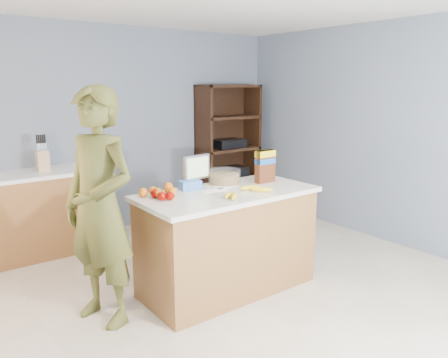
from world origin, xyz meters
TOP-DOWN VIEW (x-y plane):
  - floor at (0.00, 0.00)m, footprint 4.50×5.00m
  - walls at (0.00, 0.00)m, footprint 4.52×5.02m
  - counter_peninsula at (0.00, 0.30)m, footprint 1.56×0.76m
  - back_cabinet at (-1.20, 2.20)m, footprint 1.24×0.62m
  - shelving_unit at (1.55, 2.35)m, footprint 0.90×0.40m
  - person at (-1.08, 0.46)m, footprint 0.63×0.77m
  - knife_block at (-1.02, 2.18)m, footprint 0.12×0.10m
  - envelopes at (0.01, 0.41)m, footprint 0.42×0.19m
  - bananas at (0.04, 0.13)m, footprint 0.51×0.27m
  - apples at (-0.59, 0.39)m, footprint 0.13×0.21m
  - oranges at (-0.53, 0.53)m, footprint 0.35×0.26m
  - blue_carton at (-0.22, 0.55)m, footprint 0.20×0.15m
  - salad_bowl at (0.16, 0.56)m, footprint 0.30×0.30m
  - tv at (-0.09, 0.63)m, footprint 0.28×0.12m
  - cereal_box at (0.50, 0.37)m, footprint 0.20×0.08m

SIDE VIEW (x-z plane):
  - floor at x=0.00m, z-range -0.01..0.01m
  - counter_peninsula at x=0.00m, z-range -0.03..0.87m
  - back_cabinet at x=-1.20m, z-range 0.00..0.90m
  - shelving_unit at x=1.55m, z-range -0.04..1.76m
  - envelopes at x=0.01m, z-range 0.90..0.90m
  - person at x=-1.08m, z-range 0.00..1.80m
  - bananas at x=0.04m, z-range 0.90..0.94m
  - apples at x=-0.59m, z-range 0.90..0.97m
  - oranges at x=-0.53m, z-range 0.90..0.97m
  - blue_carton at x=-0.22m, z-range 0.90..0.98m
  - salad_bowl at x=0.16m, z-range 0.89..1.02m
  - knife_block at x=-1.02m, z-range 0.86..1.17m
  - tv at x=-0.09m, z-range 0.92..1.20m
  - cereal_box at x=0.50m, z-range 0.92..1.23m
  - walls at x=0.00m, z-range 0.40..2.91m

